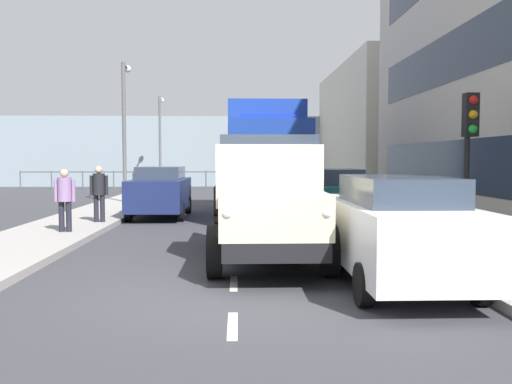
{
  "coord_description": "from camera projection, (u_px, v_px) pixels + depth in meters",
  "views": [
    {
      "loc": [
        -0.06,
        8.03,
        2.0
      ],
      "look_at": [
        -0.56,
        -6.72,
        1.1
      ],
      "focal_mm": 38.57,
      "sensor_mm": 36.0,
      "label": 1
    }
  ],
  "objects": [
    {
      "name": "sidewalk_left",
      "position": [
        379.0,
        217.0,
        18.14
      ],
      "size": [
        2.45,
        37.42,
        0.15
      ],
      "primitive_type": "cube",
      "color": "#9E9993",
      "rests_on": "ground_plane"
    },
    {
      "name": "seawall_railing",
      "position": [
        237.0,
        175.0,
        36.0
      ],
      "size": [
        28.08,
        0.08,
        1.2
      ],
      "color": "#4C5156",
      "rests_on": "ground_plane"
    },
    {
      "name": "road_centreline_markings",
      "position": [
        236.0,
        223.0,
        16.88
      ],
      "size": [
        0.12,
        32.6,
        0.01
      ],
      "color": "silver",
      "rests_on": "ground_plane"
    },
    {
      "name": "traffic_light_near",
      "position": [
        469.0,
        136.0,
        11.44
      ],
      "size": [
        0.28,
        0.41,
        3.2
      ],
      "color": "black",
      "rests_on": "sidewalk_left"
    },
    {
      "name": "lamp_post_promenade",
      "position": [
        125.0,
        118.0,
        23.52
      ],
      "size": [
        0.32,
        1.14,
        5.93
      ],
      "color": "#59595B",
      "rests_on": "sidewalk_right"
    },
    {
      "name": "car_teal_kerbside_1",
      "position": [
        328.0,
        199.0,
        15.08
      ],
      "size": [
        1.88,
        3.91,
        1.72
      ],
      "color": "#1E6670",
      "rests_on": "ground_plane"
    },
    {
      "name": "sidewalk_right",
      "position": [
        90.0,
        218.0,
        17.82
      ],
      "size": [
        2.45,
        37.42,
        0.15
      ],
      "primitive_type": "cube",
      "color": "#9E9993",
      "rests_on": "ground_plane"
    },
    {
      "name": "pedestrian_strolling",
      "position": [
        99.0,
        189.0,
        15.96
      ],
      "size": [
        0.53,
        0.34,
        1.62
      ],
      "color": "black",
      "rests_on": "sidewalk_right"
    },
    {
      "name": "pedestrian_by_lamp",
      "position": [
        65.0,
        195.0,
        13.82
      ],
      "size": [
        0.53,
        0.34,
        1.58
      ],
      "color": "black",
      "rests_on": "sidewalk_right"
    },
    {
      "name": "car_navy_oppositeside_0",
      "position": [
        160.0,
        191.0,
        18.65
      ],
      "size": [
        1.84,
        4.09,
        1.72
      ],
      "color": "navy",
      "rests_on": "ground_plane"
    },
    {
      "name": "lamp_post_far",
      "position": [
        160.0,
        133.0,
        34.85
      ],
      "size": [
        0.32,
        1.14,
        5.76
      ],
      "color": "#59595B",
      "rests_on": "sidewalk_right"
    },
    {
      "name": "sea_horizon",
      "position": [
        237.0,
        151.0,
        39.49
      ],
      "size": [
        80.0,
        0.8,
        5.0
      ],
      "primitive_type": "cube",
      "color": "#84939E",
      "rests_on": "ground_plane"
    },
    {
      "name": "ground_plane",
      "position": [
        236.0,
        220.0,
        17.99
      ],
      "size": [
        80.0,
        80.0,
        0.0
      ],
      "primitive_type": "plane",
      "color": "#38383D"
    },
    {
      "name": "building_far_block",
      "position": [
        412.0,
        130.0,
        32.44
      ],
      "size": [
        8.9,
        14.42,
        7.33
      ],
      "color": "beige",
      "rests_on": "ground_plane"
    },
    {
      "name": "lorry_cargo_blue",
      "position": [
        265.0,
        156.0,
        19.14
      ],
      "size": [
        2.58,
        8.2,
        3.87
      ],
      "color": "#193899",
      "rests_on": "ground_plane"
    },
    {
      "name": "car_white_kerbside_near",
      "position": [
        394.0,
        228.0,
        8.74
      ],
      "size": [
        1.77,
        4.46,
        1.72
      ],
      "color": "white",
      "rests_on": "ground_plane"
    },
    {
      "name": "truck_vintage_cream",
      "position": [
        268.0,
        202.0,
        10.45
      ],
      "size": [
        2.17,
        5.64,
        2.43
      ],
      "color": "black",
      "rests_on": "ground_plane"
    }
  ]
}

